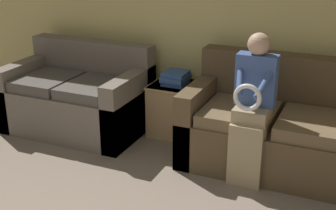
# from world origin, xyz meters

# --- Properties ---
(wall_back) EXTENTS (7.25, 0.06, 2.55)m
(wall_back) POSITION_xyz_m (0.00, 3.25, 1.27)
(wall_back) COLOR #DBCC7F
(wall_back) RESTS_ON ground_plane
(couch_main) EXTENTS (2.30, 0.90, 0.95)m
(couch_main) POSITION_xyz_m (1.24, 2.72, 0.34)
(couch_main) COLOR brown
(couch_main) RESTS_ON ground_plane
(couch_side) EXTENTS (1.42, 0.89, 0.89)m
(couch_side) POSITION_xyz_m (-1.19, 2.69, 0.33)
(couch_side) COLOR #70665B
(couch_side) RESTS_ON ground_plane
(child_left_seated) EXTENTS (0.33, 0.38, 1.25)m
(child_left_seated) POSITION_xyz_m (0.74, 2.34, 0.68)
(child_left_seated) COLOR tan
(child_left_seated) RESTS_ON ground_plane
(side_shelf) EXTENTS (0.48, 0.48, 0.54)m
(side_shelf) POSITION_xyz_m (-0.20, 2.96, 0.28)
(side_shelf) COLOR tan
(side_shelf) RESTS_ON ground_plane
(book_stack) EXTENTS (0.23, 0.29, 0.13)m
(book_stack) POSITION_xyz_m (-0.19, 2.96, 0.61)
(book_stack) COLOR #33569E
(book_stack) RESTS_ON side_shelf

